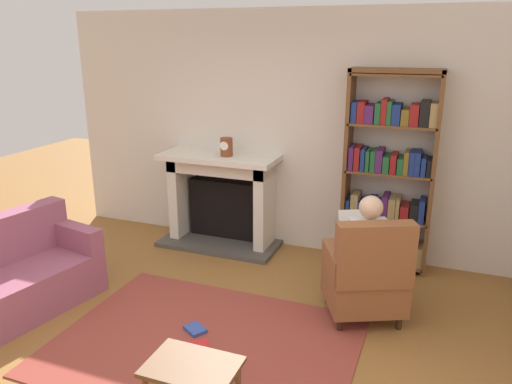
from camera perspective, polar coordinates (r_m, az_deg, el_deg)
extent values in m
plane|color=#92602E|center=(4.02, -7.93, -19.23)|extent=(14.00, 14.00, 0.00)
cube|color=silver|center=(5.69, 3.97, 6.77)|extent=(5.60, 0.10, 2.70)
cube|color=brown|center=(4.23, -5.90, -16.97)|extent=(2.40, 1.80, 0.01)
cube|color=#4C4742|center=(6.00, -4.25, -5.90)|extent=(1.41, 0.64, 0.05)
cube|color=black|center=(6.05, -3.44, -1.88)|extent=(0.89, 0.20, 0.70)
cube|color=silver|center=(6.15, -8.56, -0.53)|extent=(0.12, 0.44, 1.05)
cube|color=silver|center=(5.71, 1.03, -1.73)|extent=(0.12, 0.44, 1.05)
cube|color=silver|center=(5.79, -4.03, 3.05)|extent=(1.21, 0.44, 0.16)
cube|color=silver|center=(5.71, -4.31, 3.98)|extent=(1.37, 0.56, 0.06)
cylinder|color=brown|center=(5.62, -3.41, 5.19)|extent=(0.14, 0.14, 0.21)
cylinder|color=white|center=(5.55, -3.69, 5.31)|extent=(0.10, 0.01, 0.10)
cube|color=brown|center=(5.39, 10.42, 2.68)|extent=(0.04, 0.32, 2.10)
cube|color=brown|center=(5.31, 19.70, 1.71)|extent=(0.04, 0.32, 2.10)
cube|color=brown|center=(5.17, 15.93, 13.30)|extent=(0.91, 0.32, 0.04)
cube|color=brown|center=(5.66, 14.25, -7.52)|extent=(0.87, 0.32, 0.02)
cube|color=brown|center=(5.66, 10.44, -6.17)|extent=(0.05, 0.26, 0.17)
cube|color=#4C1E59|center=(5.64, 11.04, -5.97)|extent=(0.06, 0.26, 0.23)
cube|color=brown|center=(5.63, 11.57, -6.11)|extent=(0.04, 0.26, 0.22)
cube|color=#997F4C|center=(5.63, 12.12, -6.29)|extent=(0.05, 0.26, 0.19)
cube|color=#1E592D|center=(5.63, 12.66, -6.49)|extent=(0.04, 0.26, 0.16)
cube|color=black|center=(5.61, 13.24, -6.18)|extent=(0.06, 0.26, 0.25)
cube|color=maroon|center=(5.60, 13.84, -6.22)|extent=(0.04, 0.26, 0.25)
cube|color=#997F4C|center=(5.61, 14.53, -6.69)|extent=(0.08, 0.26, 0.17)
cube|color=black|center=(5.60, 15.51, -6.72)|extent=(0.09, 0.26, 0.19)
cube|color=#997F4C|center=(5.58, 16.29, -6.59)|extent=(0.04, 0.26, 0.23)
cube|color=brown|center=(5.59, 16.88, -6.87)|extent=(0.06, 0.26, 0.19)
cube|color=navy|center=(5.58, 17.65, -6.67)|extent=(0.07, 0.26, 0.25)
cube|color=#997F4C|center=(5.58, 18.42, -6.90)|extent=(0.07, 0.26, 0.22)
cube|color=brown|center=(5.47, 14.63, -2.81)|extent=(0.87, 0.32, 0.02)
cube|color=navy|center=(5.48, 10.67, -1.45)|extent=(0.04, 0.26, 0.16)
cube|color=#997F4C|center=(5.46, 11.40, -1.20)|extent=(0.08, 0.26, 0.23)
cube|color=navy|center=(5.47, 12.00, -1.64)|extent=(0.04, 0.26, 0.16)
cube|color=navy|center=(5.46, 12.50, -1.60)|extent=(0.05, 0.26, 0.18)
cube|color=navy|center=(5.44, 13.22, -1.59)|extent=(0.07, 0.26, 0.20)
cube|color=navy|center=(5.44, 13.97, -1.80)|extent=(0.06, 0.26, 0.17)
cube|color=#4C1E59|center=(5.42, 14.67, -1.50)|extent=(0.06, 0.26, 0.25)
cube|color=#997F4C|center=(5.42, 15.42, -1.68)|extent=(0.07, 0.26, 0.23)
cube|color=#997F4C|center=(5.41, 16.04, -1.71)|extent=(0.04, 0.26, 0.23)
cube|color=maroon|center=(5.42, 16.75, -2.15)|extent=(0.08, 0.26, 0.16)
cube|color=black|center=(5.41, 17.74, -2.10)|extent=(0.08, 0.26, 0.19)
cube|color=navy|center=(5.40, 18.54, -1.96)|extent=(0.06, 0.26, 0.24)
cube|color=brown|center=(5.33, 15.03, 2.21)|extent=(0.87, 0.32, 0.02)
cube|color=#4C1E59|center=(5.34, 11.05, 4.00)|extent=(0.05, 0.26, 0.25)
cube|color=maroon|center=(5.33, 11.69, 3.93)|extent=(0.06, 0.26, 0.25)
cube|color=navy|center=(5.32, 12.31, 3.78)|extent=(0.04, 0.26, 0.23)
cube|color=#1E592D|center=(5.32, 12.84, 3.67)|extent=(0.04, 0.26, 0.22)
cube|color=#1E592D|center=(5.31, 13.41, 3.62)|extent=(0.05, 0.26, 0.22)
cube|color=#4C1E59|center=(5.30, 14.07, 3.63)|extent=(0.07, 0.26, 0.23)
cube|color=#1E592D|center=(5.30, 14.82, 3.25)|extent=(0.06, 0.26, 0.18)
cube|color=maroon|center=(5.29, 15.60, 3.27)|extent=(0.06, 0.26, 0.20)
cube|color=#1E592D|center=(5.29, 16.33, 3.02)|extent=(0.06, 0.26, 0.16)
cube|color=brown|center=(5.28, 16.96, 3.33)|extent=(0.05, 0.26, 0.23)
cube|color=navy|center=(5.27, 17.55, 3.29)|extent=(0.05, 0.26, 0.24)
cube|color=navy|center=(5.27, 18.14, 3.24)|extent=(0.05, 0.26, 0.24)
cube|color=navy|center=(5.27, 18.74, 2.90)|extent=(0.05, 0.26, 0.19)
cube|color=black|center=(5.27, 19.53, 2.74)|extent=(0.08, 0.26, 0.17)
cube|color=brown|center=(5.23, 15.45, 7.45)|extent=(0.87, 0.32, 0.02)
cube|color=navy|center=(5.25, 11.39, 9.07)|extent=(0.06, 0.26, 0.21)
cube|color=maroon|center=(5.24, 12.14, 9.02)|extent=(0.07, 0.26, 0.21)
cube|color=#4C1E59|center=(5.23, 13.03, 8.78)|extent=(0.09, 0.26, 0.18)
cube|color=#1E592D|center=(5.22, 13.94, 8.85)|extent=(0.06, 0.26, 0.21)
cube|color=maroon|center=(5.21, 14.62, 9.01)|extent=(0.06, 0.26, 0.25)
cube|color=#1E592D|center=(5.20, 15.19, 8.84)|extent=(0.04, 0.26, 0.23)
cube|color=navy|center=(5.20, 15.91, 8.64)|extent=(0.08, 0.26, 0.20)
cube|color=brown|center=(5.19, 16.84, 8.29)|extent=(0.08, 0.26, 0.16)
cube|color=maroon|center=(5.19, 17.79, 8.48)|extent=(0.09, 0.26, 0.21)
cube|color=black|center=(5.18, 18.87, 8.58)|extent=(0.09, 0.26, 0.25)
cube|color=#997F4C|center=(5.18, 19.83, 8.41)|extent=(0.08, 0.26, 0.23)
cube|color=brown|center=(5.17, 15.89, 12.86)|extent=(0.87, 0.32, 0.02)
cylinder|color=#331E14|center=(4.93, 14.23, -11.38)|extent=(0.05, 0.05, 0.12)
cylinder|color=#331E14|center=(4.81, 8.29, -11.81)|extent=(0.05, 0.05, 0.12)
cylinder|color=#331E14|center=(4.54, 16.11, -14.21)|extent=(0.05, 0.05, 0.12)
cylinder|color=#331E14|center=(4.40, 9.62, -14.81)|extent=(0.05, 0.05, 0.12)
cube|color=brown|center=(4.56, 12.24, -10.72)|extent=(0.83, 0.81, 0.30)
cube|color=brown|center=(4.17, 13.51, -7.08)|extent=(0.65, 0.42, 0.55)
cube|color=brown|center=(4.53, 15.76, -7.55)|extent=(0.34, 0.54, 0.22)
cube|color=brown|center=(4.38, 9.03, -7.95)|extent=(0.34, 0.54, 0.22)
cube|color=silver|center=(4.35, 12.75, -6.36)|extent=(0.37, 0.32, 0.50)
sphere|color=#D8AD8C|center=(4.22, 13.08, -1.74)|extent=(0.20, 0.20, 0.20)
cube|color=#191E3F|center=(4.63, 12.85, -7.60)|extent=(0.28, 0.41, 0.12)
cube|color=#191E3F|center=(4.58, 10.92, -7.71)|extent=(0.28, 0.41, 0.12)
cylinder|color=#191E3F|center=(4.90, 12.02, -9.44)|extent=(0.10, 0.10, 0.42)
cylinder|color=#191E3F|center=(4.86, 10.18, -9.56)|extent=(0.10, 0.10, 0.42)
cube|color=white|center=(4.60, 11.69, -3.59)|extent=(0.37, 0.25, 0.25)
cube|color=#975168|center=(4.97, -26.94, -10.81)|extent=(1.01, 1.80, 0.40)
cube|color=#975168|center=(5.22, -20.28, -4.75)|extent=(0.72, 0.29, 0.24)
cube|color=brown|center=(3.21, -7.37, -19.32)|extent=(0.56, 0.39, 0.03)
cylinder|color=brown|center=(3.56, -9.57, -20.17)|extent=(0.04, 0.04, 0.46)
cube|color=red|center=(4.16, -7.03, -17.38)|extent=(0.29, 0.28, 0.03)
cube|color=#334CA5|center=(4.38, -7.01, -15.38)|extent=(0.22, 0.21, 0.03)
cube|color=#334CA5|center=(3.89, -4.16, -20.01)|extent=(0.30, 0.28, 0.04)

